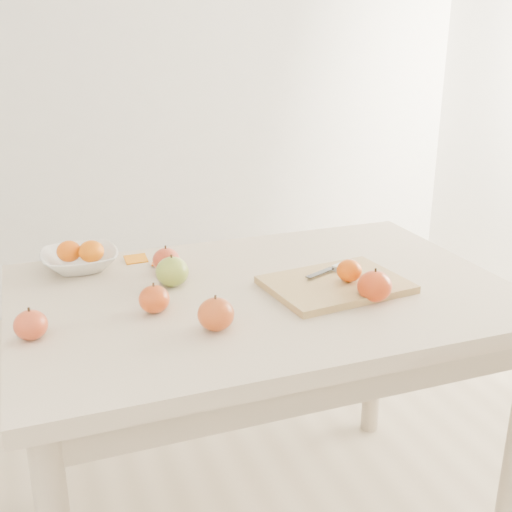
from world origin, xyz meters
name	(u,v)px	position (x,y,z in m)	size (l,w,h in m)	color
table	(263,326)	(0.00, 0.00, 0.65)	(1.20, 0.80, 0.75)	beige
cutting_board	(336,285)	(0.17, -0.05, 0.76)	(0.33, 0.24, 0.02)	tan
board_tangerine	(349,271)	(0.20, -0.06, 0.80)	(0.06, 0.06, 0.05)	#D05507
fruit_bowl	(80,260)	(-0.40, 0.30, 0.77)	(0.20, 0.20, 0.05)	white
bowl_tangerine_near	(69,251)	(-0.43, 0.31, 0.80)	(0.06, 0.06, 0.06)	#C95F07
bowl_tangerine_far	(91,251)	(-0.37, 0.29, 0.80)	(0.07, 0.07, 0.06)	orange
orange_peel_a	(136,260)	(-0.26, 0.31, 0.75)	(0.06, 0.04, 0.00)	orange
orange_peel_b	(160,265)	(-0.20, 0.25, 0.75)	(0.04, 0.04, 0.00)	orange
paring_knife	(340,267)	(0.22, 0.02, 0.78)	(0.16, 0.08, 0.01)	silver
apple_green	(172,272)	(-0.20, 0.10, 0.79)	(0.08, 0.08, 0.07)	olive
apple_red_d	(31,325)	(-0.54, -0.08, 0.78)	(0.07, 0.07, 0.06)	maroon
apple_red_e	(375,286)	(0.22, -0.15, 0.79)	(0.08, 0.08, 0.07)	#95030D
apple_red_c	(216,314)	(-0.17, -0.17, 0.79)	(0.08, 0.08, 0.07)	maroon
apple_red_b	(154,299)	(-0.28, -0.04, 0.78)	(0.07, 0.07, 0.06)	maroon
apple_red_a	(166,260)	(-0.19, 0.20, 0.78)	(0.07, 0.07, 0.06)	maroon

